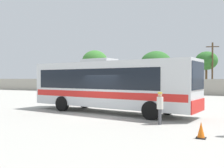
{
  "coord_description": "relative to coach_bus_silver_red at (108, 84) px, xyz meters",
  "views": [
    {
      "loc": [
        7.7,
        -13.85,
        2.29
      ],
      "look_at": [
        -0.6,
        2.88,
        1.87
      ],
      "focal_mm": 41.08,
      "sensor_mm": 36.0,
      "label": 1
    }
  ],
  "objects": [
    {
      "name": "roadside_tree_midright",
      "position": [
        3.47,
        25.38,
        2.96
      ],
      "size": [
        3.25,
        3.25,
        6.31
      ],
      "color": "brown",
      "rests_on": "ground_plane"
    },
    {
      "name": "parked_car_leftmost_red",
      "position": [
        -8.25,
        16.56,
        -1.12
      ],
      "size": [
        4.75,
        2.32,
        1.53
      ],
      "color": "red",
      "rests_on": "ground_plane"
    },
    {
      "name": "ground_plane",
      "position": [
        0.15,
        8.62,
        -1.93
      ],
      "size": [
        300.0,
        300.0,
        0.0
      ],
      "primitive_type": "plane",
      "color": "#A3A099"
    },
    {
      "name": "coach_bus_silver_red",
      "position": [
        0.0,
        0.0,
        0.0
      ],
      "size": [
        11.85,
        4.04,
        3.61
      ],
      "color": "silver",
      "rests_on": "ground_plane"
    },
    {
      "name": "parked_car_second_grey",
      "position": [
        -2.79,
        16.23,
        -1.15
      ],
      "size": [
        4.59,
        2.12,
        1.45
      ],
      "color": "slate",
      "rests_on": "ground_plane"
    },
    {
      "name": "roadside_tree_midleft",
      "position": [
        -4.98,
        27.66,
        2.7
      ],
      "size": [
        5.52,
        5.52,
        6.98
      ],
      "color": "brown",
      "rests_on": "ground_plane"
    },
    {
      "name": "traffic_cone_on_apron",
      "position": [
        6.58,
        -5.04,
        -1.62
      ],
      "size": [
        0.36,
        0.36,
        0.64
      ],
      "color": "black",
      "rests_on": "ground_plane"
    },
    {
      "name": "utility_pole_near",
      "position": [
        4.42,
        24.16,
        1.96
      ],
      "size": [
        1.76,
        0.62,
        7.42
      ],
      "color": "#4C3823",
      "rests_on": "ground_plane"
    },
    {
      "name": "attendant_by_bus_door",
      "position": [
        4.36,
        -2.84,
        -1.01
      ],
      "size": [
        0.36,
        0.36,
        1.6
      ],
      "color": "#4C4C51",
      "rests_on": "ground_plane"
    },
    {
      "name": "roadside_tree_left",
      "position": [
        -15.41,
        24.69,
        3.43
      ],
      "size": [
        4.55,
        4.55,
        7.3
      ],
      "color": "brown",
      "rests_on": "ground_plane"
    },
    {
      "name": "perimeter_wall",
      "position": [
        0.15,
        21.29,
        -0.83
      ],
      "size": [
        80.0,
        0.3,
        2.19
      ],
      "primitive_type": "cube",
      "color": "#9E998C",
      "rests_on": "ground_plane"
    }
  ]
}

